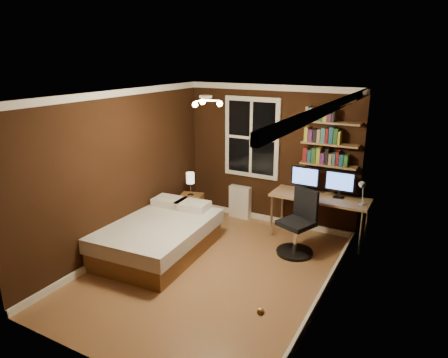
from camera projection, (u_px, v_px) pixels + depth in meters
The scene contains 24 objects.
floor at pixel (212, 271), 5.76m from camera, with size 4.20×4.20×0.00m, color brown.
wall_back at pixel (270, 156), 7.15m from camera, with size 3.20×0.04×2.50m, color black.
wall_left at pixel (121, 173), 6.12m from camera, with size 0.04×4.20×2.50m, color black.
wall_right at pixel (329, 210), 4.65m from camera, with size 0.04×4.20×2.50m, color black.
ceiling at pixel (210, 94), 5.01m from camera, with size 3.20×4.20×0.02m, color white.
window at pixel (252, 138), 7.19m from camera, with size 1.06×0.06×1.46m, color white.
door at pixel (279, 292), 3.42m from camera, with size 0.03×0.82×2.05m, color black, non-canonical shape.
door_knob at pixel (261, 312), 3.20m from camera, with size 0.06×0.06×0.06m, color #C28F43.
ceiling_fixture at pixel (206, 103), 4.96m from camera, with size 0.44×0.44×0.18m, color beige, non-canonical shape.
bookshelf_lower at pixel (328, 165), 6.55m from camera, with size 0.92×0.22×0.03m, color #9B764B.
books_row_lower at pixel (329, 157), 6.51m from camera, with size 0.66×0.16×0.23m, color maroon, non-canonical shape.
bookshelf_middle at pixel (330, 144), 6.45m from camera, with size 0.92×0.22×0.03m, color #9B764B.
books_row_middle at pixel (331, 136), 6.41m from camera, with size 0.54×0.16×0.23m, color navy, non-canonical shape.
bookshelf_upper at pixel (332, 122), 6.34m from camera, with size 0.92×0.22×0.03m, color #9B764B.
books_row_upper at pixel (332, 114), 6.31m from camera, with size 0.48×0.16×0.23m, color #2B5D27, non-canonical shape.
bed at pixel (159, 236), 6.20m from camera, with size 1.50×1.99×0.65m.
nightstand at pixel (191, 208), 7.44m from camera, with size 0.40×0.40×0.50m, color brown.
bedside_lamp at pixel (190, 184), 7.30m from camera, with size 0.15×0.15×0.43m, color #EEE3C6, non-canonical shape.
radiator at pixel (240, 202), 7.57m from camera, with size 0.41×0.14×0.62m, color silver.
desk at pixel (320, 200), 6.57m from camera, with size 1.59×0.60×0.75m.
monitor_left at pixel (305, 180), 6.69m from camera, with size 0.48×0.12×0.45m, color black, non-canonical shape.
monitor_right at pixel (340, 185), 6.43m from camera, with size 0.48×0.12×0.45m, color black, non-canonical shape.
desk_lamp at pixel (362, 193), 6.07m from camera, with size 0.14×0.32×0.44m, color silver, non-canonical shape.
office_chair at pixel (298, 229), 6.17m from camera, with size 0.60×0.60×1.03m.
Camera 1 is at (2.60, -4.40, 2.97)m, focal length 32.00 mm.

